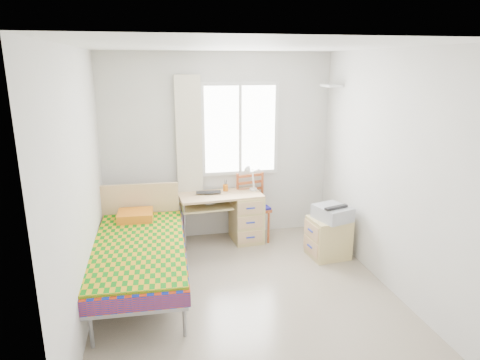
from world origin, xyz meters
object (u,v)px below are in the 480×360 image
at_px(chair, 253,203).
at_px(cabinet, 328,238).
at_px(printer, 333,212).
at_px(desk, 241,215).
at_px(bed, 139,249).

distance_m(chair, cabinet, 1.18).
relative_size(chair, printer, 1.83).
xyz_separation_m(desk, chair, (0.17, 0.06, 0.15)).
height_order(cabinet, printer, printer).
distance_m(bed, chair, 1.90).
xyz_separation_m(bed, cabinet, (2.38, 0.28, -0.19)).
bearing_deg(bed, chair, 36.87).
height_order(bed, chair, chair).
xyz_separation_m(desk, cabinet, (0.99, -0.75, -0.12)).
height_order(chair, printer, chair).
relative_size(desk, cabinet, 2.21).
height_order(bed, desk, bed).
bearing_deg(cabinet, bed, -179.00).
relative_size(desk, chair, 1.23).
xyz_separation_m(bed, chair, (1.56, 1.09, 0.08)).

